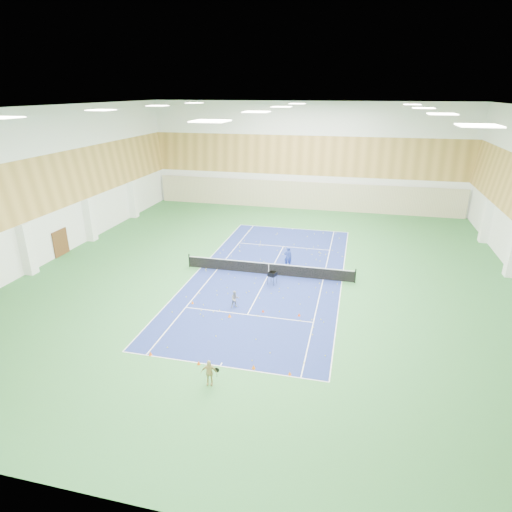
# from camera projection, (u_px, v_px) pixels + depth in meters

# --- Properties ---
(ground) EXTENTS (40.00, 40.00, 0.00)m
(ground) POSITION_uv_depth(u_px,v_px,m) (269.00, 275.00, 32.46)
(ground) COLOR #2F6D35
(ground) RESTS_ON ground
(room_shell) EXTENTS (36.00, 40.00, 12.00)m
(room_shell) POSITION_uv_depth(u_px,v_px,m) (270.00, 197.00, 30.29)
(room_shell) COLOR white
(room_shell) RESTS_ON ground
(wood_cladding) EXTENTS (36.00, 40.00, 8.00)m
(wood_cladding) POSITION_uv_depth(u_px,v_px,m) (270.00, 169.00, 29.56)
(wood_cladding) COLOR #BA8E45
(wood_cladding) RESTS_ON room_shell
(ceiling_light_grid) EXTENTS (21.40, 25.40, 0.06)m
(ceiling_light_grid) POSITION_uv_depth(u_px,v_px,m) (271.00, 109.00, 28.14)
(ceiling_light_grid) COLOR white
(ceiling_light_grid) RESTS_ON room_shell
(court_surface) EXTENTS (10.97, 23.77, 0.01)m
(court_surface) POSITION_uv_depth(u_px,v_px,m) (269.00, 275.00, 32.46)
(court_surface) COLOR navy
(court_surface) RESTS_ON ground
(tennis_balls_scatter) EXTENTS (10.57, 22.77, 0.07)m
(tennis_balls_scatter) POSITION_uv_depth(u_px,v_px,m) (269.00, 274.00, 32.45)
(tennis_balls_scatter) COLOR gold
(tennis_balls_scatter) RESTS_ON ground
(tennis_net) EXTENTS (12.80, 0.10, 1.10)m
(tennis_net) POSITION_uv_depth(u_px,v_px,m) (269.00, 268.00, 32.26)
(tennis_net) COLOR black
(tennis_net) RESTS_ON ground
(back_curtain) EXTENTS (35.40, 0.16, 3.20)m
(back_curtain) POSITION_uv_depth(u_px,v_px,m) (304.00, 196.00, 49.78)
(back_curtain) COLOR #C6B793
(back_curtain) RESTS_ON ground
(door_left_b) EXTENTS (0.08, 1.80, 2.20)m
(door_left_b) POSITION_uv_depth(u_px,v_px,m) (61.00, 243.00, 35.97)
(door_left_b) COLOR #593319
(door_left_b) RESTS_ON ground
(coach) EXTENTS (0.68, 0.53, 1.66)m
(coach) POSITION_uv_depth(u_px,v_px,m) (288.00, 257.00, 33.66)
(coach) COLOR #21379B
(coach) RESTS_ON ground
(child_court) EXTENTS (0.71, 0.68, 1.15)m
(child_court) POSITION_uv_depth(u_px,v_px,m) (235.00, 299.00, 27.40)
(child_court) COLOR gray
(child_court) RESTS_ON ground
(child_apron) EXTENTS (0.82, 0.46, 1.33)m
(child_apron) POSITION_uv_depth(u_px,v_px,m) (209.00, 373.00, 20.14)
(child_apron) COLOR tan
(child_apron) RESTS_ON ground
(ball_cart) EXTENTS (0.72, 0.72, 0.98)m
(ball_cart) POSITION_uv_depth(u_px,v_px,m) (272.00, 278.00, 30.68)
(ball_cart) COLOR black
(ball_cart) RESTS_ON ground
(cone_svc_a) EXTENTS (0.18, 0.18, 0.20)m
(cone_svc_a) POSITION_uv_depth(u_px,v_px,m) (192.00, 302.00, 28.02)
(cone_svc_a) COLOR orange
(cone_svc_a) RESTS_ON ground
(cone_svc_b) EXTENTS (0.22, 0.22, 0.24)m
(cone_svc_b) POSITION_uv_depth(u_px,v_px,m) (229.00, 315.00, 26.35)
(cone_svc_b) COLOR orange
(cone_svc_b) RESTS_ON ground
(cone_svc_c) EXTENTS (0.18, 0.18, 0.20)m
(cone_svc_c) POSITION_uv_depth(u_px,v_px,m) (263.00, 311.00, 26.95)
(cone_svc_c) COLOR #E83F0C
(cone_svc_c) RESTS_ON ground
(cone_svc_d) EXTENTS (0.18, 0.18, 0.20)m
(cone_svc_d) POSITION_uv_depth(u_px,v_px,m) (299.00, 315.00, 26.48)
(cone_svc_d) COLOR #FF4B0D
(cone_svc_d) RESTS_ON ground
(cone_base_a) EXTENTS (0.19, 0.19, 0.21)m
(cone_base_a) POSITION_uv_depth(u_px,v_px,m) (150.00, 353.00, 22.57)
(cone_base_a) COLOR #F6560C
(cone_base_a) RESTS_ON ground
(cone_base_b) EXTENTS (0.19, 0.19, 0.21)m
(cone_base_b) POSITION_uv_depth(u_px,v_px,m) (199.00, 363.00, 21.82)
(cone_base_b) COLOR #FF5D0D
(cone_base_b) RESTS_ON ground
(cone_base_c) EXTENTS (0.21, 0.21, 0.23)m
(cone_base_c) POSITION_uv_depth(u_px,v_px,m) (254.00, 367.00, 21.46)
(cone_base_c) COLOR orange
(cone_base_c) RESTS_ON ground
(cone_base_d) EXTENTS (0.18, 0.18, 0.19)m
(cone_base_d) POSITION_uv_depth(u_px,v_px,m) (290.00, 373.00, 21.01)
(cone_base_d) COLOR #F05F0C
(cone_base_d) RESTS_ON ground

